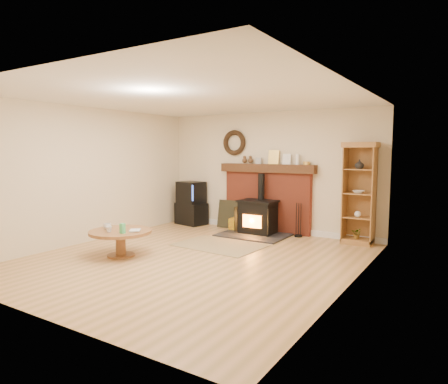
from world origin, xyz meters
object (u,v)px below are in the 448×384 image
Objects in this scene: tv_unit at (191,204)px; coffee_table at (120,235)px; wood_stove at (257,218)px; curio_cabinet at (359,193)px.

coffee_table is at bearing -75.78° from tv_unit.
coffee_table is at bearing -111.96° from wood_stove.
tv_unit is 3.09m from coffee_table.
tv_unit is 3.94m from curio_cabinet.
curio_cabinet is (2.02, 0.28, 0.61)m from wood_stove.
tv_unit is at bearing -178.74° from curio_cabinet.
curio_cabinet is at bearing 1.26° from tv_unit.
wood_stove reaches higher than coffee_table.
curio_cabinet is at bearing 7.91° from wood_stove.
tv_unit is 0.53× the size of curio_cabinet.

